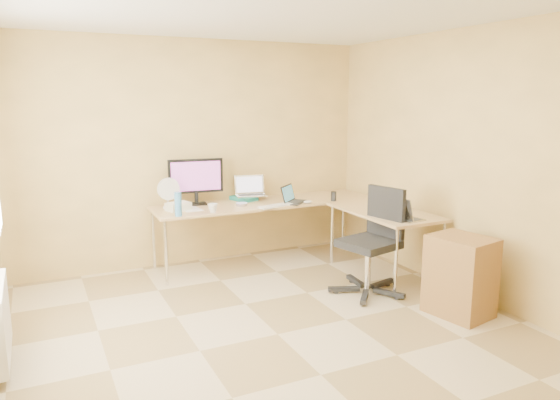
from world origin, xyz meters
name	(u,v)px	position (x,y,z in m)	size (l,w,h in m)	color
floor	(278,334)	(0.00, 0.00, 0.00)	(4.50, 4.50, 0.00)	#CDB990
ceiling	(277,6)	(0.00, 0.00, 2.60)	(4.50, 4.50, 0.00)	white
wall_back	(195,153)	(0.00, 2.25, 1.30)	(4.50, 4.50, 0.00)	#E0BB69
wall_front	(516,259)	(0.00, -2.25, 1.30)	(4.50, 4.50, 0.00)	#E0BB69
wall_right	(476,166)	(2.10, 0.00, 1.30)	(4.50, 4.50, 0.00)	#E0BB69
desk_main	(266,232)	(0.72, 1.85, 0.36)	(2.65, 0.70, 0.73)	tan
desk_return	(384,243)	(1.70, 0.85, 0.36)	(0.70, 1.30, 0.73)	tan
monitor	(196,182)	(-0.06, 2.05, 1.00)	(0.62, 0.20, 0.53)	black
book_stack	(244,198)	(0.53, 2.05, 0.75)	(0.21, 0.29, 0.05)	#14665A
laptop_center	(251,186)	(0.62, 2.05, 0.90)	(0.36, 0.28, 0.24)	silver
laptop_black	(294,194)	(1.00, 1.66, 0.83)	(0.33, 0.24, 0.21)	black
keyboard	(275,206)	(0.71, 1.55, 0.74)	(0.41, 0.12, 0.02)	white
mouse	(308,202)	(1.13, 1.55, 0.75)	(0.11, 0.07, 0.04)	silver
mug	(213,208)	(-0.02, 1.56, 0.78)	(0.10, 0.10, 0.10)	silver
cd_stack	(242,204)	(0.38, 1.76, 0.75)	(0.13, 0.13, 0.03)	silver
water_bottle	(178,204)	(-0.40, 1.55, 0.86)	(0.07, 0.07, 0.25)	#3F84BC
papers	(191,209)	(-0.19, 1.82, 0.73)	(0.19, 0.27, 0.01)	white
white_box	(178,207)	(-0.33, 1.82, 0.77)	(0.24, 0.17, 0.09)	silver
desk_fan	(168,194)	(-0.40, 2.00, 0.89)	(0.25, 0.25, 0.31)	white
black_cup	(334,196)	(1.47, 1.55, 0.79)	(0.07, 0.07, 0.11)	black
laptop_return	(410,211)	(1.64, 0.37, 0.83)	(0.23, 0.29, 0.19)	#B7B7B7
office_chair	(369,245)	(1.22, 0.46, 0.50)	(0.64, 0.64, 1.07)	black
cabinet	(460,276)	(1.66, -0.33, 0.36)	(0.42, 0.53, 0.73)	#AA6346
radiator	(1,321)	(-2.03, 0.40, 0.35)	(0.09, 0.80, 0.55)	white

